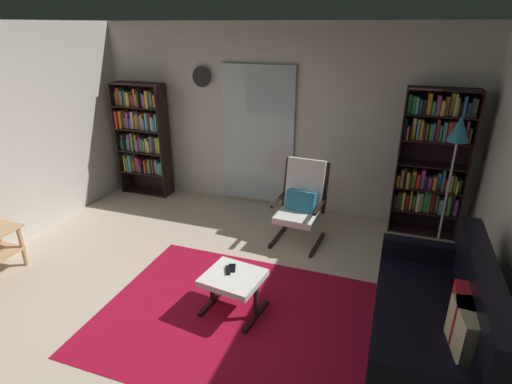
# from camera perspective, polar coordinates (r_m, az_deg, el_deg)

# --- Properties ---
(ground_plane) EXTENTS (7.02, 7.02, 0.00)m
(ground_plane) POSITION_cam_1_polar(r_m,az_deg,el_deg) (3.98, -10.04, -17.77)
(ground_plane) COLOR beige
(wall_back) EXTENTS (5.60, 0.06, 2.60)m
(wall_back) POSITION_cam_1_polar(r_m,az_deg,el_deg) (5.86, 2.99, 10.20)
(wall_back) COLOR beige
(wall_back) RESTS_ON ground
(glass_door_panel) EXTENTS (1.10, 0.01, 2.00)m
(glass_door_panel) POSITION_cam_1_polar(r_m,az_deg,el_deg) (5.94, 0.15, 7.92)
(glass_door_panel) COLOR silver
(area_rug) EXTENTS (2.55, 1.98, 0.01)m
(area_rug) POSITION_cam_1_polar(r_m,az_deg,el_deg) (3.99, -2.86, -17.17)
(area_rug) COLOR #A20E29
(area_rug) RESTS_ON ground
(bookshelf_near_tv) EXTENTS (0.81, 0.30, 1.75)m
(bookshelf_near_tv) POSITION_cam_1_polar(r_m,az_deg,el_deg) (6.61, -15.69, 7.74)
(bookshelf_near_tv) COLOR black
(bookshelf_near_tv) RESTS_ON ground
(bookshelf_near_sofa) EXTENTS (0.82, 0.30, 1.87)m
(bookshelf_near_sofa) POSITION_cam_1_polar(r_m,az_deg,el_deg) (5.49, 23.55, 4.36)
(bookshelf_near_sofa) COLOR black
(bookshelf_near_sofa) RESTS_ON ground
(leather_sofa) EXTENTS (0.84, 1.78, 0.90)m
(leather_sofa) POSITION_cam_1_polar(r_m,az_deg,el_deg) (3.74, 24.07, -16.51)
(leather_sofa) COLOR black
(leather_sofa) RESTS_ON ground
(lounge_armchair) EXTENTS (0.60, 0.69, 1.02)m
(lounge_armchair) POSITION_cam_1_polar(r_m,az_deg,el_deg) (5.05, 6.42, -1.15)
(lounge_armchair) COLOR black
(lounge_armchair) RESTS_ON ground
(ottoman) EXTENTS (0.58, 0.55, 0.40)m
(ottoman) POSITION_cam_1_polar(r_m,az_deg,el_deg) (3.87, -3.23, -12.47)
(ottoman) COLOR white
(ottoman) RESTS_ON ground
(tv_remote) EXTENTS (0.10, 0.15, 0.02)m
(tv_remote) POSITION_cam_1_polar(r_m,az_deg,el_deg) (3.89, -3.99, -10.94)
(tv_remote) COLOR black
(tv_remote) RESTS_ON ottoman
(cell_phone) EXTENTS (0.11, 0.15, 0.01)m
(cell_phone) POSITION_cam_1_polar(r_m,az_deg,el_deg) (3.92, -3.42, -10.66)
(cell_phone) COLOR black
(cell_phone) RESTS_ON ottoman
(floor_lamp_by_shelf) EXTENTS (0.22, 0.22, 1.67)m
(floor_lamp_by_shelf) POSITION_cam_1_polar(r_m,az_deg,el_deg) (4.84, 26.49, 6.39)
(floor_lamp_by_shelf) COLOR #A5A5AD
(floor_lamp_by_shelf) RESTS_ON ground
(wall_clock) EXTENTS (0.29, 0.03, 0.29)m
(wall_clock) POSITION_cam_1_polar(r_m,az_deg,el_deg) (6.11, -7.65, 15.78)
(wall_clock) COLOR silver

